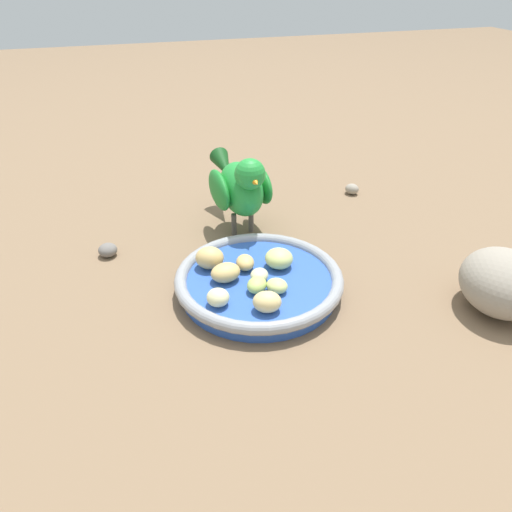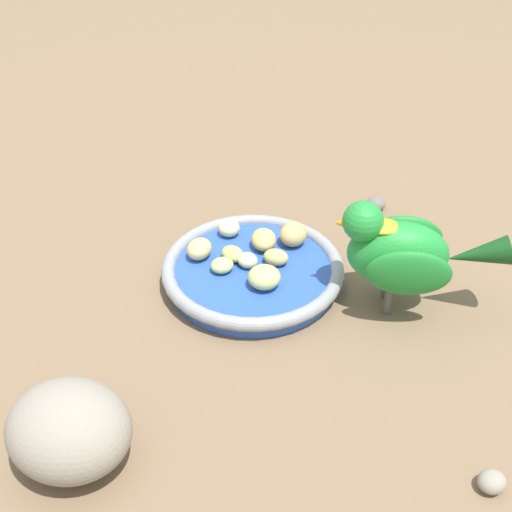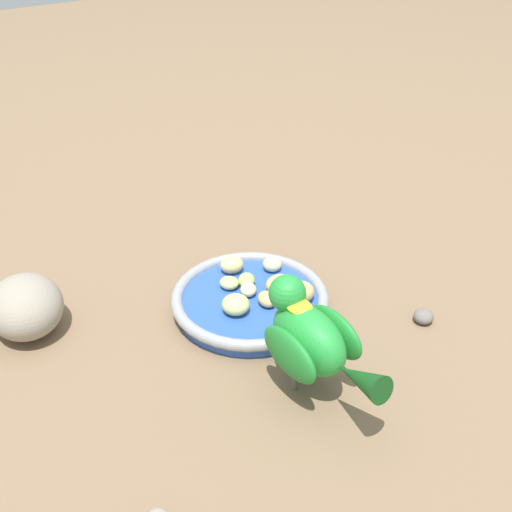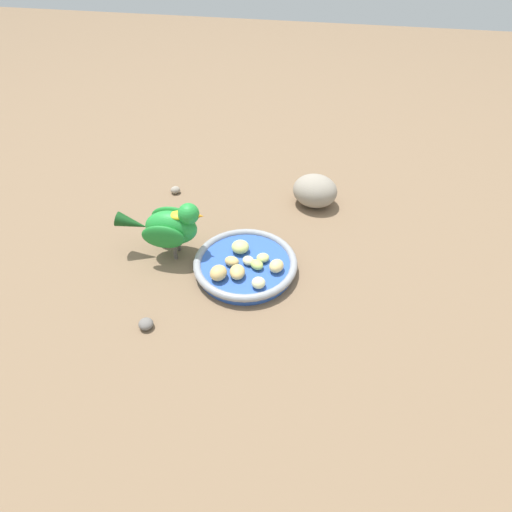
# 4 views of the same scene
# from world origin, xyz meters

# --- Properties ---
(ground_plane) EXTENTS (4.00, 4.00, 0.00)m
(ground_plane) POSITION_xyz_m (0.00, 0.00, 0.00)
(ground_plane) COLOR #7A6047
(feeding_bowl) EXTENTS (0.21, 0.21, 0.03)m
(feeding_bowl) POSITION_xyz_m (0.01, -0.02, 0.02)
(feeding_bowl) COLOR #2D56B7
(feeding_bowl) RESTS_ON ground_plane
(apple_piece_0) EXTENTS (0.04, 0.04, 0.02)m
(apple_piece_0) POSITION_xyz_m (0.00, -0.08, 0.03)
(apple_piece_0) COLOR #E5C67F
(apple_piece_0) RESTS_ON feeding_bowl
(apple_piece_1) EXTENTS (0.03, 0.03, 0.02)m
(apple_piece_1) POSITION_xyz_m (0.00, 0.01, 0.03)
(apple_piece_1) COLOR tan
(apple_piece_1) RESTS_ON feeding_bowl
(apple_piece_2) EXTENTS (0.04, 0.04, 0.02)m
(apple_piece_2) POSITION_xyz_m (0.04, 0.00, 0.03)
(apple_piece_2) COLOR #C6D17A
(apple_piece_2) RESTS_ON feeding_bowl
(apple_piece_3) EXTENTS (0.04, 0.04, 0.02)m
(apple_piece_3) POSITION_xyz_m (-0.00, -0.04, 0.03)
(apple_piece_3) COLOR #B2CC66
(apple_piece_3) RESTS_ON feeding_bowl
(apple_piece_4) EXTENTS (0.03, 0.04, 0.02)m
(apple_piece_4) POSITION_xyz_m (0.02, -0.05, 0.03)
(apple_piece_4) COLOR #C6D17A
(apple_piece_4) RESTS_ON feeding_bowl
(apple_piece_5) EXTENTS (0.04, 0.04, 0.02)m
(apple_piece_5) POSITION_xyz_m (-0.03, -0.01, 0.03)
(apple_piece_5) COLOR tan
(apple_piece_5) RESTS_ON feeding_bowl
(apple_piece_6) EXTENTS (0.03, 0.03, 0.02)m
(apple_piece_6) POSITION_xyz_m (0.01, -0.02, 0.03)
(apple_piece_6) COLOR beige
(apple_piece_6) RESTS_ON feeding_bowl
(apple_piece_7) EXTENTS (0.04, 0.04, 0.02)m
(apple_piece_7) POSITION_xyz_m (-0.05, -0.06, 0.03)
(apple_piece_7) COLOR beige
(apple_piece_7) RESTS_ON feeding_bowl
(apple_piece_8) EXTENTS (0.04, 0.04, 0.03)m
(apple_piece_8) POSITION_xyz_m (-0.04, 0.02, 0.03)
(apple_piece_8) COLOR tan
(apple_piece_8) RESTS_ON feeding_bowl
(parrot) EXTENTS (0.09, 0.19, 0.13)m
(parrot) POSITION_xyz_m (0.03, 0.14, 0.08)
(parrot) COLOR #59544C
(parrot) RESTS_ON ground_plane
(rock_large) EXTENTS (0.11, 0.12, 0.08)m
(rock_large) POSITION_xyz_m (0.27, -0.13, 0.04)
(rock_large) COLOR gray
(rock_large) RESTS_ON ground_plane
(pebble_0) EXTENTS (0.03, 0.03, 0.02)m
(pebble_0) POSITION_xyz_m (-0.17, 0.13, 0.01)
(pebble_0) COLOR slate
(pebble_0) RESTS_ON ground_plane
(pebble_1) EXTENTS (0.03, 0.03, 0.02)m
(pebble_1) POSITION_xyz_m (0.26, 0.22, 0.01)
(pebble_1) COLOR gray
(pebble_1) RESTS_ON ground_plane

